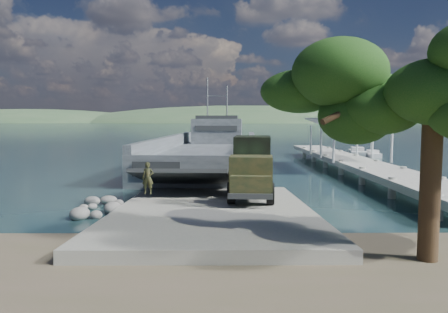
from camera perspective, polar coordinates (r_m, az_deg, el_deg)
ground at (r=24.28m, az=-1.31°, el=-7.23°), size 1400.00×1400.00×0.00m
boat_ramp at (r=23.25m, az=-1.36°, el=-7.15°), size 10.00×18.00×0.50m
shoreline_rocks at (r=25.63m, az=-15.38°, el=-6.76°), size 3.20×5.60×0.90m
distant_headlands at (r=585.85m, az=4.58°, el=4.43°), size 1000.00×240.00×48.00m
pier at (r=44.45m, az=16.14°, el=0.21°), size 6.40×44.00×6.10m
landing_craft at (r=47.43m, az=-1.86°, el=-0.12°), size 11.83×38.95×11.43m
military_truck at (r=26.28m, az=3.66°, el=-1.32°), size 3.05×7.80×3.53m
soldier at (r=25.06m, az=-9.90°, el=-3.67°), size 0.67×0.46×1.80m
sailboat_near at (r=61.81m, az=18.62°, el=0.22°), size 1.45×4.80×5.83m
sailboat_far at (r=62.56m, az=16.96°, el=0.41°), size 3.16×6.48×7.60m
overhang_tree at (r=16.08m, az=23.18°, el=8.16°), size 8.43×7.76×7.65m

